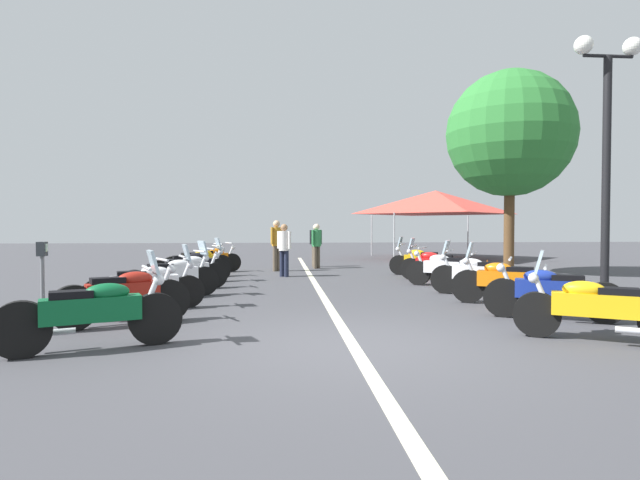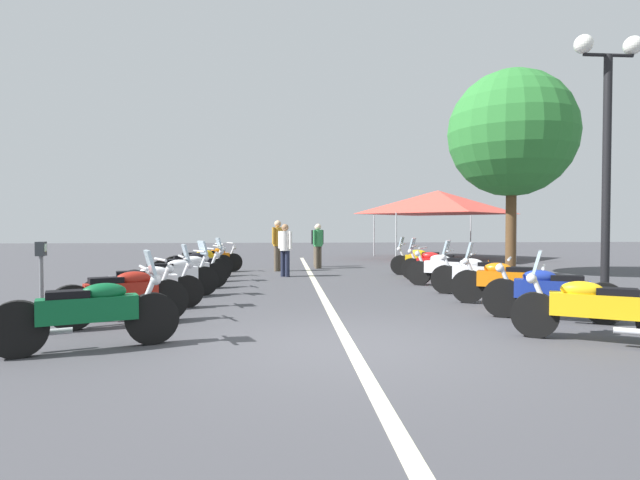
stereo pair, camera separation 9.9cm
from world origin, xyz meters
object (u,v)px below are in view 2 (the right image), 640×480
Objects in this scene: motorcycle_right_row_4 at (446,269)px; street_lamp_twin_globe at (607,124)px; motorcycle_right_row_6 at (422,261)px; parking_meter at (41,267)px; bystander_4 at (285,246)px; motorcycle_left_row_3 at (172,276)px; motorcycle_left_row_4 at (186,271)px; motorcycle_left_row_5 at (193,265)px; motorcycle_left_row_7 at (213,259)px; motorcycle_right_row_0 at (594,308)px; motorcycle_right_row_2 at (506,281)px; motorcycle_left_row_0 at (91,312)px; motorcycle_right_row_3 at (478,274)px; motorcycle_left_row_6 at (199,262)px; traffic_cone_0 at (488,271)px; event_tent at (438,202)px; bystander_1 at (318,242)px; bystander_2 at (278,241)px; motorcycle_left_row_1 at (123,295)px; motorcycle_right_row_1 at (550,292)px; roadside_tree_0 at (512,134)px; motorcycle_right_row_5 at (435,264)px; bystander_0 at (317,242)px; motorcycle_left_row_2 at (146,285)px.

street_lamp_twin_globe is at bearing 146.21° from motorcycle_right_row_4.
motorcycle_right_row_6 is 10.73m from parking_meter.
motorcycle_left_row_3 is at bearing 12.66° from bystander_4.
motorcycle_left_row_4 is (1.45, -0.02, -0.02)m from motorcycle_left_row_3.
motorcycle_left_row_5 is 1.10× the size of motorcycle_left_row_7.
motorcycle_right_row_2 reaches higher than motorcycle_right_row_0.
motorcycle_right_row_6 is (8.87, -0.20, -0.00)m from motorcycle_right_row_0.
motorcycle_left_row_0 reaches higher than motorcycle_left_row_5.
motorcycle_right_row_4 is 5.09m from street_lamp_twin_globe.
motorcycle_right_row_3 reaches higher than motorcycle_left_row_7.
parking_meter is at bearing 92.32° from street_lamp_twin_globe.
motorcycle_left_row_6 is 8.33m from traffic_cone_0.
event_tent reaches higher than motorcycle_right_row_4.
bystander_1 is (5.68, 2.85, 0.49)m from motorcycle_right_row_4.
bystander_4 reaches higher than motorcycle_left_row_7.
motorcycle_right_row_3 reaches higher than motorcycle_right_row_4.
motorcycle_left_row_6 is 1.13× the size of bystander_2.
motorcycle_right_row_1 is at bearing -29.81° from motorcycle_left_row_1.
motorcycle_left_row_1 is at bearing 111.63° from bystander_1.
street_lamp_twin_globe is at bearing -127.30° from motorcycle_right_row_1.
bystander_1 is (4.61, 4.40, 0.65)m from traffic_cone_0.
motorcycle_right_row_1 is 0.31× the size of roadside_tree_0.
bystander_4 is (0.06, -2.56, 0.47)m from motorcycle_left_row_6.
motorcycle_left_row_3 is 5.93m from motorcycle_left_row_7.
motorcycle_right_row_2 is at bearing 128.11° from motorcycle_right_row_4.
motorcycle_left_row_1 is 0.99× the size of motorcycle_left_row_7.
motorcycle_right_row_5 reaches higher than motorcycle_left_row_6.
motorcycle_left_row_7 is 7.80m from motorcycle_right_row_4.
motorcycle_left_row_4 is 0.35× the size of event_tent.
bystander_0 is at bearing -24.60° from motorcycle_right_row_6.
motorcycle_left_row_0 reaches higher than traffic_cone_0.
motorcycle_left_row_2 is at bearing 66.57° from motorcycle_right_row_6.
traffic_cone_0 is at bearing -48.14° from motorcycle_left_row_7.
bystander_2 is at bearing -131.01° from bystander_4.
motorcycle_left_row_1 is at bearing -114.50° from motorcycle_left_row_4.
traffic_cone_0 is at bearing 175.43° from bystander_1.
motorcycle_left_row_3 is 1.10× the size of bystander_2.
roadside_tree_0 is at bearing -148.36° from bystander_0.
bystander_1 reaches higher than motorcycle_left_row_5.
parking_meter is (1.70, 1.38, 0.42)m from motorcycle_left_row_0.
street_lamp_twin_globe is at bearing 151.96° from motorcycle_right_row_3.
parking_meter is (0.14, 1.27, 0.43)m from motorcycle_left_row_1.
bystander_0 is (12.45, -3.62, 0.45)m from motorcycle_left_row_0.
bystander_4 reaches higher than motorcycle_left_row_2.
bystander_0 is (2.04, -3.60, 0.48)m from motorcycle_left_row_7.
motorcycle_right_row_2 is 7.65m from roadside_tree_0.
traffic_cone_0 is 0.39× the size of bystander_4.
bystander_1 reaches higher than motorcycle_left_row_7.
event_tent is at bearing 7.60° from motorcycle_left_row_7.
traffic_cone_0 is 6.92m from bystander_2.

